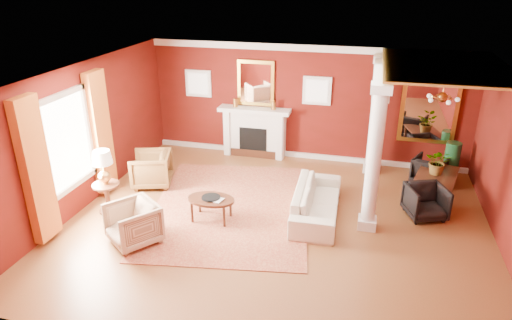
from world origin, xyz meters
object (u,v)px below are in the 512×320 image
(armchair_leopard, at_px, (151,168))
(side_table, at_px, (104,172))
(sofa, at_px, (317,197))
(dining_table, at_px, (437,180))
(armchair_stripe, at_px, (133,222))
(coffee_table, at_px, (211,200))

(armchair_leopard, xyz_separation_m, side_table, (-0.30, -1.35, 0.44))
(sofa, height_order, side_table, side_table)
(sofa, relative_size, armchair_leopard, 2.49)
(sofa, distance_m, dining_table, 2.81)
(armchair_stripe, height_order, side_table, side_table)
(armchair_stripe, height_order, coffee_table, armchair_stripe)
(armchair_leopard, bearing_deg, dining_table, 82.12)
(sofa, distance_m, armchair_leopard, 3.83)
(armchair_leopard, distance_m, armchair_stripe, 2.36)
(sofa, height_order, coffee_table, sofa)
(sofa, distance_m, side_table, 4.23)
(coffee_table, bearing_deg, armchair_leopard, 148.12)
(sofa, xyz_separation_m, dining_table, (2.40, 1.48, -0.03))
(armchair_stripe, bearing_deg, sofa, 67.60)
(sofa, height_order, armchair_leopard, armchair_leopard)
(sofa, xyz_separation_m, side_table, (-4.11, -0.89, 0.46))
(armchair_leopard, height_order, coffee_table, armchair_leopard)
(side_table, xyz_separation_m, dining_table, (6.50, 2.36, -0.48))
(side_table, height_order, dining_table, side_table)
(armchair_leopard, relative_size, coffee_table, 0.93)
(coffee_table, distance_m, dining_table, 4.87)
(coffee_table, height_order, side_table, side_table)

